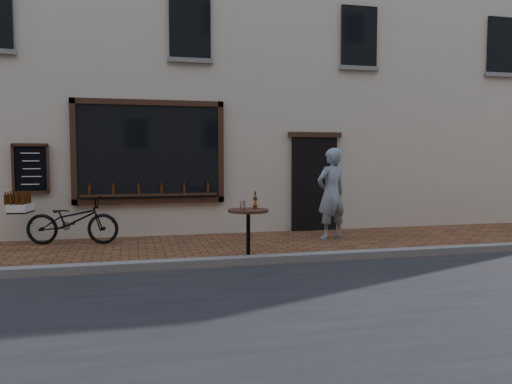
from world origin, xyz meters
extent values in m
plane|color=#54301B|center=(0.00, 0.00, 0.00)|extent=(90.00, 90.00, 0.00)
cube|color=slate|center=(0.00, 0.20, 0.06)|extent=(90.00, 0.25, 0.12)
cube|color=beige|center=(0.00, 6.50, 5.00)|extent=(28.00, 6.00, 10.00)
cube|color=black|center=(-1.90, 3.45, 1.85)|extent=(3.00, 0.06, 2.00)
cube|color=black|center=(-1.90, 3.43, 2.91)|extent=(3.24, 0.10, 0.12)
cube|color=black|center=(-1.90, 3.43, 0.79)|extent=(3.24, 0.10, 0.12)
cube|color=black|center=(-3.46, 3.43, 1.85)|extent=(0.12, 0.10, 2.24)
cube|color=black|center=(-0.34, 3.43, 1.85)|extent=(0.12, 0.10, 2.24)
cube|color=black|center=(-1.90, 3.38, 0.92)|extent=(2.90, 0.16, 0.05)
cube|color=black|center=(1.90, 3.46, 1.10)|extent=(1.10, 0.10, 2.20)
cube|color=black|center=(1.90, 3.43, 2.26)|extent=(1.30, 0.10, 0.12)
cube|color=black|center=(-4.30, 3.44, 1.50)|extent=(0.62, 0.04, 0.92)
cylinder|color=#3D1C07|center=(-3.15, 3.38, 1.04)|extent=(0.06, 0.06, 0.19)
cylinder|color=#3D1C07|center=(-2.65, 3.38, 1.04)|extent=(0.06, 0.06, 0.19)
cylinder|color=#3D1C07|center=(-2.15, 3.38, 1.04)|extent=(0.06, 0.06, 0.19)
cylinder|color=#3D1C07|center=(-1.65, 3.38, 1.04)|extent=(0.06, 0.06, 0.19)
cylinder|color=#3D1C07|center=(-1.15, 3.38, 1.04)|extent=(0.06, 0.06, 0.19)
cylinder|color=#3D1C07|center=(-0.65, 3.38, 1.04)|extent=(0.06, 0.06, 0.19)
cube|color=black|center=(-1.00, 3.46, 4.60)|extent=(0.90, 0.06, 1.40)
cube|color=black|center=(3.00, 3.46, 4.60)|extent=(0.90, 0.06, 1.40)
cube|color=black|center=(7.00, 3.46, 4.60)|extent=(0.90, 0.06, 1.40)
imported|color=black|center=(-3.44, 2.82, 0.47)|extent=(1.88, 0.93, 0.95)
cube|color=black|center=(-4.42, 3.00, 0.65)|extent=(0.44, 0.56, 0.03)
cube|color=white|center=(-4.42, 3.00, 0.74)|extent=(0.44, 0.58, 0.15)
cylinder|color=#3D1C07|center=(-4.35, 2.79, 0.91)|extent=(0.06, 0.06, 0.20)
cylinder|color=#3D1C07|center=(-4.46, 2.81, 0.91)|extent=(0.06, 0.06, 0.20)
cylinder|color=#3D1C07|center=(-4.56, 2.83, 0.91)|extent=(0.06, 0.06, 0.20)
cylinder|color=#3D1C07|center=(-4.66, 2.85, 0.91)|extent=(0.06, 0.06, 0.20)
cylinder|color=#3D1C07|center=(-4.33, 2.92, 0.91)|extent=(0.06, 0.06, 0.20)
cylinder|color=#3D1C07|center=(-4.43, 2.94, 0.91)|extent=(0.06, 0.06, 0.20)
cylinder|color=#3D1C07|center=(-4.54, 2.96, 0.91)|extent=(0.06, 0.06, 0.20)
cylinder|color=#3D1C07|center=(-4.64, 2.97, 0.91)|extent=(0.06, 0.06, 0.20)
cylinder|color=#3D1C07|center=(-4.31, 3.04, 0.91)|extent=(0.06, 0.06, 0.20)
cylinder|color=#3D1C07|center=(-4.41, 3.06, 0.91)|extent=(0.06, 0.06, 0.20)
cylinder|color=#3D1C07|center=(-4.52, 3.08, 0.91)|extent=(0.06, 0.06, 0.20)
cylinder|color=#3D1C07|center=(-4.62, 3.10, 0.91)|extent=(0.06, 0.06, 0.20)
cylinder|color=#3D1C07|center=(-4.29, 3.17, 0.91)|extent=(0.06, 0.06, 0.20)
cylinder|color=#3D1C07|center=(-4.39, 3.19, 0.91)|extent=(0.06, 0.06, 0.20)
cylinder|color=black|center=(-0.40, 0.40, 0.02)|extent=(0.50, 0.50, 0.03)
cylinder|color=black|center=(-0.40, 0.40, 0.43)|extent=(0.07, 0.07, 0.79)
cylinder|color=#321A10|center=(-0.40, 0.40, 0.85)|extent=(0.68, 0.68, 0.05)
cylinder|color=gold|center=(-0.27, 0.47, 0.97)|extent=(0.07, 0.07, 0.07)
cylinder|color=white|center=(-0.52, 0.33, 0.94)|extent=(0.09, 0.09, 0.15)
imported|color=gray|center=(1.82, 2.22, 0.97)|extent=(0.81, 0.64, 1.93)
camera|label=1|loc=(-2.25, -7.63, 1.74)|focal=35.00mm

